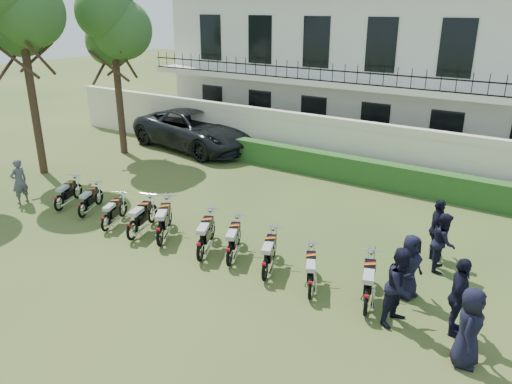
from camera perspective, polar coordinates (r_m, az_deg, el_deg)
ground at (r=15.51m, az=-6.09°, el=-4.91°), size 100.00×100.00×0.00m
perimeter_wall at (r=21.47m, az=7.58°, el=5.64°), size 30.00×0.35×2.30m
hedge at (r=20.55m, az=8.98°, el=2.93°), size 18.00×0.60×1.00m
building at (r=26.40m, az=13.84°, el=13.64°), size 20.40×9.60×7.40m
tree_west_mid at (r=21.92m, az=-25.52°, el=18.79°), size 3.40×3.20×8.82m
tree_west_near at (r=23.92m, az=-16.08°, el=18.03°), size 3.40×3.20×7.90m
motorcycle_0 at (r=18.25m, az=-21.64°, el=-0.78°), size 0.82×1.67×0.97m
motorcycle_1 at (r=17.42m, az=-19.26°, el=-1.52°), size 0.82×1.60×0.94m
motorcycle_2 at (r=16.16m, az=-16.84°, el=-2.97°), size 0.78×1.63×0.94m
motorcycle_3 at (r=15.32m, az=-14.03°, el=-3.77°), size 0.80×1.88×1.06m
motorcycle_4 at (r=14.76m, az=-10.98°, el=-4.34°), size 1.21×1.80×1.13m
motorcycle_5 at (r=13.76m, az=-6.40°, el=-6.05°), size 1.00×1.86×1.10m
motorcycle_6 at (r=13.48m, az=-3.07°, el=-6.68°), size 0.94×1.75×1.04m
motorcycle_7 at (r=12.79m, az=1.03°, el=-8.29°), size 0.86×1.77×1.02m
motorcycle_8 at (r=12.14m, az=6.20°, el=-10.28°), size 0.90×1.61×0.96m
motorcycle_9 at (r=11.74m, az=12.52°, el=-11.58°), size 0.82×1.90×1.07m
suv at (r=24.72m, az=-6.90°, el=7.11°), size 7.16×4.10×1.88m
inspector at (r=19.47m, az=-25.44°, el=1.10°), size 0.39×0.60×1.63m
officer_0 at (r=10.74m, az=23.18°, el=-14.04°), size 0.61×0.87×1.68m
officer_1 at (r=11.48m, az=16.23°, el=-10.31°), size 0.88×1.02×1.82m
officer_2 at (r=11.51m, az=22.16°, el=-11.07°), size 0.58×1.10×1.80m
officer_3 at (r=12.56m, az=17.12°, el=-8.13°), size 0.74×0.91×1.62m
officer_4 at (r=14.08m, az=20.64°, el=-5.36°), size 0.75×0.89×1.60m
officer_5 at (r=14.62m, az=19.95°, el=-4.03°), size 0.54×1.06×1.73m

